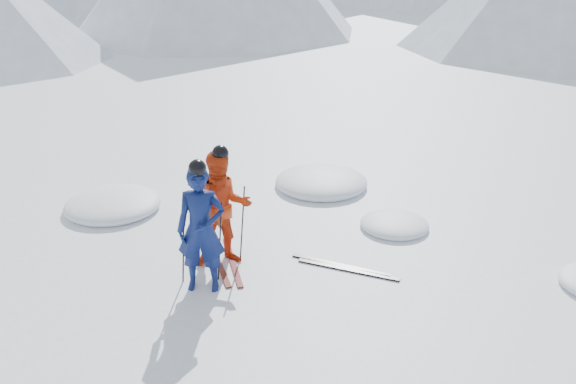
{
  "coord_description": "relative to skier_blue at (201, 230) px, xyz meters",
  "views": [
    {
      "loc": [
        -1.81,
        -8.76,
        5.04
      ],
      "look_at": [
        -1.31,
        0.5,
        1.1
      ],
      "focal_mm": 38.0,
      "sensor_mm": 36.0,
      "label": 1
    }
  ],
  "objects": [
    {
      "name": "ski_loose_b",
      "position": [
        2.29,
        0.38,
        -0.98
      ],
      "size": [
        1.57,
        0.81,
        0.03
      ],
      "primitive_type": "cube",
      "rotation": [
        0.0,
        0.0,
        1.13
      ],
      "color": "black",
      "rests_on": "ground"
    },
    {
      "name": "snow_lumps",
      "position": [
        1.2,
        2.99,
        -0.99
      ],
      "size": [
        9.69,
        5.93,
        0.44
      ],
      "color": "white",
      "rests_on": "ground"
    },
    {
      "name": "pole_red_left",
      "position": [
        -0.01,
        1.02,
        -0.35
      ],
      "size": [
        0.13,
        0.1,
        1.29
      ],
      "primitive_type": "cylinder",
      "rotation": [
        0.06,
        0.08,
        0.0
      ],
      "color": "black",
      "rests_on": "ground"
    },
    {
      "name": "pole_blue_right",
      "position": [
        0.25,
        0.25,
        -0.33
      ],
      "size": [
        0.13,
        0.08,
        1.32
      ],
      "primitive_type": "cylinder",
      "rotation": [
        -0.04,
        0.08,
        0.0
      ],
      "color": "black",
      "rests_on": "ground"
    },
    {
      "name": "pole_blue_left",
      "position": [
        -0.3,
        0.15,
        -0.33
      ],
      "size": [
        0.13,
        0.09,
        1.32
      ],
      "primitive_type": "cylinder",
      "rotation": [
        0.05,
        0.08,
        0.0
      ],
      "color": "black",
      "rests_on": "ground"
    },
    {
      "name": "skier_blue",
      "position": [
        0.0,
        0.0,
        0.0
      ],
      "size": [
        0.76,
        0.53,
        1.99
      ],
      "primitive_type": "imported",
      "rotation": [
        0.0,
        0.0,
        -0.08
      ],
      "color": "#0D1950",
      "rests_on": "ground"
    },
    {
      "name": "ski_loose_a",
      "position": [
        2.19,
        0.53,
        -0.98
      ],
      "size": [
        1.55,
        0.86,
        0.03
      ],
      "primitive_type": "cube",
      "rotation": [
        0.0,
        0.0,
        1.09
      ],
      "color": "black",
      "rests_on": "ground"
    },
    {
      "name": "pole_red_right",
      "position": [
        0.59,
        0.92,
        -0.35
      ],
      "size": [
        0.13,
        0.09,
        1.29
      ],
      "primitive_type": "cylinder",
      "rotation": [
        -0.05,
        0.08,
        0.0
      ],
      "color": "black",
      "rests_on": "ground"
    },
    {
      "name": "skier_red",
      "position": [
        0.29,
        0.77,
        -0.02
      ],
      "size": [
        1.08,
        0.92,
        1.94
      ],
      "primitive_type": "imported",
      "rotation": [
        0.0,
        0.0,
        0.22
      ],
      "color": "red",
      "rests_on": "ground"
    },
    {
      "name": "ski_worn_left",
      "position": [
        0.17,
        0.77,
        -0.98
      ],
      "size": [
        0.51,
        1.67,
        0.03
      ],
      "primitive_type": "cube",
      "rotation": [
        0.0,
        0.0,
        0.25
      ],
      "color": "black",
      "rests_on": "ground"
    },
    {
      "name": "ski_worn_right",
      "position": [
        0.41,
        0.77,
        -0.98
      ],
      "size": [
        0.39,
        1.69,
        0.03
      ],
      "primitive_type": "cube",
      "rotation": [
        0.0,
        0.0,
        0.18
      ],
      "color": "black",
      "rests_on": "ground"
    },
    {
      "name": "ground",
      "position": [
        2.66,
        0.61,
        -0.99
      ],
      "size": [
        160.0,
        160.0,
        0.0
      ],
      "primitive_type": "plane",
      "color": "white",
      "rests_on": "ground"
    }
  ]
}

